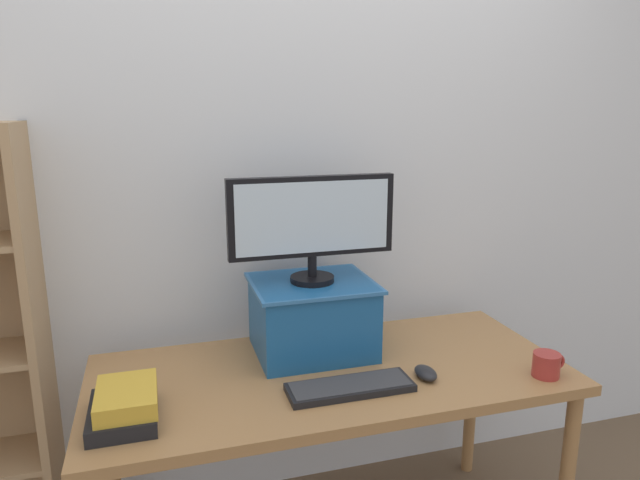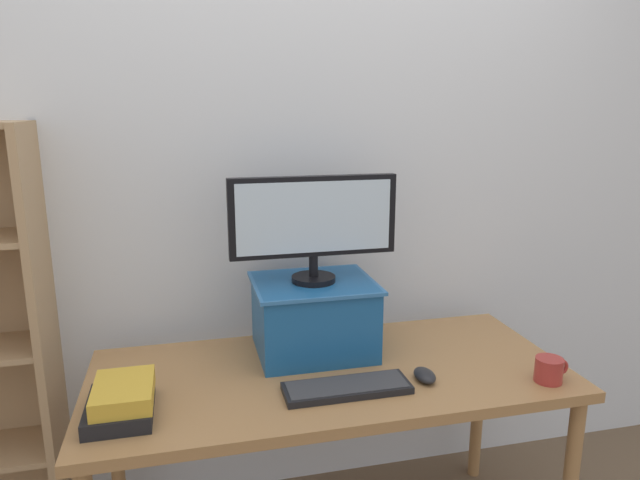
% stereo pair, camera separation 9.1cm
% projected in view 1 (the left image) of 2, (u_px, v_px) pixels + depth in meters
% --- Properties ---
extents(back_wall, '(7.00, 0.08, 2.60)m').
position_uv_depth(back_wall, '(293.00, 184.00, 2.26)').
color(back_wall, silver).
rests_on(back_wall, ground_plane).
extents(desk, '(1.59, 0.71, 0.74)m').
position_uv_depth(desk, '(331.00, 389.00, 1.94)').
color(desk, '#9E7042').
rests_on(desk, ground_plane).
extents(riser_box, '(0.43, 0.36, 0.26)m').
position_uv_depth(riser_box, '(312.00, 315.00, 2.04)').
color(riser_box, '#195189').
rests_on(riser_box, desk).
extents(computer_monitor, '(0.58, 0.15, 0.37)m').
position_uv_depth(computer_monitor, '(312.00, 221.00, 1.96)').
color(computer_monitor, black).
rests_on(computer_monitor, riser_box).
extents(keyboard, '(0.40, 0.14, 0.02)m').
position_uv_depth(keyboard, '(350.00, 387.00, 1.78)').
color(keyboard, black).
rests_on(keyboard, desk).
extents(computer_mouse, '(0.06, 0.10, 0.04)m').
position_uv_depth(computer_mouse, '(426.00, 373.00, 1.86)').
color(computer_mouse, black).
rests_on(computer_mouse, desk).
extents(book_stack, '(0.19, 0.25, 0.10)m').
position_uv_depth(book_stack, '(125.00, 405.00, 1.61)').
color(book_stack, black).
rests_on(book_stack, desk).
extents(coffee_mug, '(0.12, 0.09, 0.08)m').
position_uv_depth(coffee_mug, '(547.00, 365.00, 1.87)').
color(coffee_mug, '#9E2D28').
rests_on(coffee_mug, desk).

